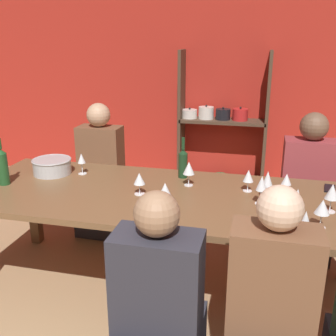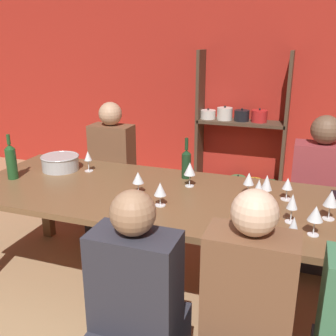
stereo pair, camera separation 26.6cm
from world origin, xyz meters
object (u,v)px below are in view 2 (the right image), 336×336
at_px(wine_bottle_green, 186,163).
at_px(wine_glass_red_d, 190,169).
at_px(shelf_unit, 241,141).
at_px(person_far_a, 114,183).
at_px(wine_glass_empty_a, 288,184).
at_px(wine_glass_red_e, 331,199).
at_px(wine_glass_white_a, 249,179).
at_px(wine_glass_red_f, 138,178).
at_px(person_near_c, 136,329).
at_px(wine_glass_red_b, 293,227).
at_px(mixing_bowl, 60,162).
at_px(wine_glass_red_c, 267,183).
at_px(wine_bottle_dark, 11,161).
at_px(person_far_b, 316,209).
at_px(wine_glass_red_a, 160,190).
at_px(wine_glass_white_c, 292,203).
at_px(wine_glass_white_b, 88,157).
at_px(wine_glass_red_g, 316,214).
at_px(wine_glass_white_d, 259,188).
at_px(dining_table, 163,204).
at_px(cell_phone, 336,195).

relative_size(wine_bottle_green, wine_glass_red_d, 1.74).
distance_m(shelf_unit, person_far_a, 1.66).
distance_m(wine_glass_empty_a, wine_glass_red_e, 0.33).
bearing_deg(wine_glass_white_a, wine_glass_red_f, -162.18).
relative_size(shelf_unit, person_near_c, 1.44).
bearing_deg(wine_glass_red_b, wine_glass_white_a, 115.98).
xyz_separation_m(mixing_bowl, wine_glass_empty_a, (1.72, -0.04, 0.04)).
bearing_deg(wine_glass_red_c, shelf_unit, 103.34).
xyz_separation_m(wine_bottle_green, person_far_a, (-0.85, 0.46, -0.42)).
xyz_separation_m(wine_glass_red_c, wine_glass_red_d, (-0.53, 0.11, -0.00)).
xyz_separation_m(wine_bottle_dark, person_far_a, (0.35, 0.90, -0.44)).
relative_size(wine_glass_white_a, person_far_b, 0.13).
xyz_separation_m(wine_bottle_green, wine_bottle_dark, (-1.20, -0.44, 0.02)).
height_order(wine_glass_red_b, wine_glass_red_d, wine_glass_red_d).
height_order(mixing_bowl, wine_glass_red_b, wine_glass_red_b).
height_order(wine_bottle_dark, wine_glass_red_f, wine_bottle_dark).
xyz_separation_m(wine_glass_red_a, wine_glass_white_c, (0.77, 0.02, 0.02)).
xyz_separation_m(wine_glass_red_a, wine_glass_red_f, (-0.21, 0.14, 0.00)).
distance_m(mixing_bowl, wine_glass_red_a, 1.06).
height_order(wine_glass_red_a, wine_glass_white_b, wine_glass_white_b).
bearing_deg(wine_glass_red_a, shelf_unit, 87.10).
bearing_deg(wine_bottle_dark, shelf_unit, 59.47).
height_order(mixing_bowl, wine_glass_white_c, wine_glass_white_c).
bearing_deg(wine_glass_red_d, wine_bottle_dark, -167.73).
distance_m(mixing_bowl, wine_glass_red_c, 1.60).
bearing_deg(person_far_a, wine_glass_red_g, 147.78).
xyz_separation_m(mixing_bowl, wine_glass_red_b, (1.78, -0.66, 0.05)).
relative_size(wine_glass_empty_a, person_far_a, 0.12).
xyz_separation_m(wine_glass_red_b, person_far_a, (-1.64, 1.27, -0.42)).
height_order(wine_glass_white_b, person_far_b, person_far_b).
relative_size(shelf_unit, wine_glass_red_b, 9.81).
bearing_deg(wine_glass_white_b, wine_glass_white_d, -11.73).
relative_size(wine_bottle_dark, wine_glass_white_b, 2.07).
distance_m(wine_glass_red_a, wine_glass_white_b, 0.88).
distance_m(dining_table, wine_glass_red_c, 0.69).
bearing_deg(wine_glass_red_b, wine_glass_white_b, 155.61).
height_order(wine_glass_red_b, person_near_c, person_near_c).
relative_size(wine_bottle_green, person_near_c, 0.27).
distance_m(wine_glass_red_g, cell_phone, 0.66).
xyz_separation_m(wine_glass_red_f, person_far_a, (-0.64, 0.86, -0.41)).
relative_size(wine_glass_red_f, wine_glass_red_g, 0.90).
bearing_deg(cell_phone, wine_bottle_dark, -169.06).
distance_m(wine_glass_white_a, person_far_b, 0.90).
bearing_deg(wine_glass_red_e, wine_glass_white_d, 176.81).
distance_m(shelf_unit, wine_glass_white_c, 2.42).
height_order(shelf_unit, dining_table, shelf_unit).
bearing_deg(wine_glass_empty_a, person_near_c, -119.92).
xyz_separation_m(cell_phone, person_far_b, (-0.09, 0.47, -0.32)).
relative_size(wine_glass_red_b, wine_glass_red_c, 0.90).
relative_size(wine_glass_empty_a, wine_glass_red_d, 0.85).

